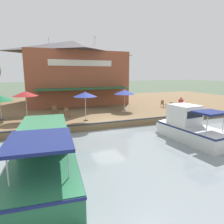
{
  "coord_description": "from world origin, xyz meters",
  "views": [
    {
      "loc": [
        14.95,
        -5.62,
        4.59
      ],
      "look_at": [
        -1.0,
        0.79,
        1.3
      ],
      "focal_mm": 32.0,
      "sensor_mm": 36.0,
      "label": 1
    }
  ],
  "objects_px": {
    "patio_umbrella_mid_patio_right": "(25,94)",
    "cafe_chair_far_corner_seat": "(67,112)",
    "motorboat_nearest_quay": "(45,150)",
    "cafe_chair_back_row_seat": "(55,109)",
    "patio_umbrella_far_corner": "(125,92)",
    "mooring_post": "(26,125)",
    "patio_umbrella_mid_patio_left": "(85,94)",
    "waterfront_restaurant": "(74,72)",
    "cafe_chair_under_first_umbrella": "(163,103)",
    "motorboat_mid_row": "(186,127)",
    "cafe_chair_beside_entrance": "(171,106)",
    "person_mid_patio": "(181,103)"
  },
  "relations": [
    {
      "from": "cafe_chair_far_corner_seat",
      "to": "cafe_chair_back_row_seat",
      "type": "bearing_deg",
      "value": -158.58
    },
    {
      "from": "patio_umbrella_mid_patio_left",
      "to": "mooring_post",
      "type": "distance_m",
      "value": 5.25
    },
    {
      "from": "patio_umbrella_far_corner",
      "to": "patio_umbrella_mid_patio_right",
      "type": "relative_size",
      "value": 0.91
    },
    {
      "from": "cafe_chair_beside_entrance",
      "to": "motorboat_mid_row",
      "type": "relative_size",
      "value": 0.14
    },
    {
      "from": "person_mid_patio",
      "to": "motorboat_nearest_quay",
      "type": "bearing_deg",
      "value": -65.96
    },
    {
      "from": "cafe_chair_beside_entrance",
      "to": "motorboat_mid_row",
      "type": "distance_m",
      "value": 8.49
    },
    {
      "from": "cafe_chair_back_row_seat",
      "to": "patio_umbrella_mid_patio_right",
      "type": "bearing_deg",
      "value": -48.25
    },
    {
      "from": "cafe_chair_back_row_seat",
      "to": "motorboat_nearest_quay",
      "type": "height_order",
      "value": "motorboat_nearest_quay"
    },
    {
      "from": "cafe_chair_back_row_seat",
      "to": "motorboat_mid_row",
      "type": "relative_size",
      "value": 0.14
    },
    {
      "from": "cafe_chair_back_row_seat",
      "to": "motorboat_nearest_quay",
      "type": "relative_size",
      "value": 0.09
    },
    {
      "from": "cafe_chair_back_row_seat",
      "to": "motorboat_nearest_quay",
      "type": "distance_m",
      "value": 10.95
    },
    {
      "from": "motorboat_mid_row",
      "to": "cafe_chair_back_row_seat",
      "type": "bearing_deg",
      "value": -141.86
    },
    {
      "from": "patio_umbrella_mid_patio_right",
      "to": "cafe_chair_under_first_umbrella",
      "type": "height_order",
      "value": "patio_umbrella_mid_patio_right"
    },
    {
      "from": "patio_umbrella_mid_patio_left",
      "to": "person_mid_patio",
      "type": "xyz_separation_m",
      "value": [
        0.5,
        9.81,
        -1.21
      ]
    },
    {
      "from": "cafe_chair_beside_entrance",
      "to": "person_mid_patio",
      "type": "bearing_deg",
      "value": -11.09
    },
    {
      "from": "motorboat_mid_row",
      "to": "mooring_post",
      "type": "xyz_separation_m",
      "value": [
        -4.61,
        -10.52,
        0.09
      ]
    },
    {
      "from": "patio_umbrella_mid_patio_left",
      "to": "motorboat_nearest_quay",
      "type": "relative_size",
      "value": 0.28
    },
    {
      "from": "motorboat_nearest_quay",
      "to": "patio_umbrella_mid_patio_left",
      "type": "bearing_deg",
      "value": 150.04
    },
    {
      "from": "patio_umbrella_mid_patio_left",
      "to": "cafe_chair_back_row_seat",
      "type": "bearing_deg",
      "value": -153.16
    },
    {
      "from": "patio_umbrella_mid_patio_right",
      "to": "cafe_chair_far_corner_seat",
      "type": "xyz_separation_m",
      "value": [
        -0.07,
        3.42,
        -1.85
      ]
    },
    {
      "from": "patio_umbrella_far_corner",
      "to": "person_mid_patio",
      "type": "height_order",
      "value": "patio_umbrella_far_corner"
    },
    {
      "from": "motorboat_mid_row",
      "to": "patio_umbrella_far_corner",
      "type": "bearing_deg",
      "value": -175.92
    },
    {
      "from": "cafe_chair_far_corner_seat",
      "to": "cafe_chair_under_first_umbrella",
      "type": "relative_size",
      "value": 1.0
    },
    {
      "from": "cafe_chair_back_row_seat",
      "to": "mooring_post",
      "type": "relative_size",
      "value": 1.14
    },
    {
      "from": "cafe_chair_beside_entrance",
      "to": "motorboat_nearest_quay",
      "type": "distance_m",
      "value": 16.09
    },
    {
      "from": "waterfront_restaurant",
      "to": "mooring_post",
      "type": "xyz_separation_m",
      "value": [
        13.22,
        -6.2,
        -3.91
      ]
    },
    {
      "from": "mooring_post",
      "to": "patio_umbrella_mid_patio_right",
      "type": "bearing_deg",
      "value": 179.44
    },
    {
      "from": "cafe_chair_back_row_seat",
      "to": "patio_umbrella_far_corner",
      "type": "bearing_deg",
      "value": 80.44
    },
    {
      "from": "patio_umbrella_far_corner",
      "to": "person_mid_patio",
      "type": "relative_size",
      "value": 1.38
    },
    {
      "from": "patio_umbrella_mid_patio_right",
      "to": "cafe_chair_back_row_seat",
      "type": "height_order",
      "value": "patio_umbrella_mid_patio_right"
    },
    {
      "from": "patio_umbrella_mid_patio_right",
      "to": "motorboat_nearest_quay",
      "type": "xyz_separation_m",
      "value": [
        8.54,
        0.93,
        -2.05
      ]
    },
    {
      "from": "patio_umbrella_mid_patio_right",
      "to": "cafe_chair_far_corner_seat",
      "type": "bearing_deg",
      "value": 91.25
    },
    {
      "from": "cafe_chair_beside_entrance",
      "to": "person_mid_patio",
      "type": "height_order",
      "value": "person_mid_patio"
    },
    {
      "from": "motorboat_nearest_quay",
      "to": "mooring_post",
      "type": "bearing_deg",
      "value": -169.81
    },
    {
      "from": "cafe_chair_beside_entrance",
      "to": "person_mid_patio",
      "type": "relative_size",
      "value": 0.5
    },
    {
      "from": "cafe_chair_far_corner_seat",
      "to": "motorboat_nearest_quay",
      "type": "distance_m",
      "value": 8.97
    },
    {
      "from": "waterfront_restaurant",
      "to": "motorboat_nearest_quay",
      "type": "relative_size",
      "value": 1.46
    },
    {
      "from": "patio_umbrella_mid_patio_left",
      "to": "waterfront_restaurant",
      "type": "bearing_deg",
      "value": 173.06
    },
    {
      "from": "patio_umbrella_far_corner",
      "to": "cafe_chair_far_corner_seat",
      "type": "relative_size",
      "value": 2.75
    },
    {
      "from": "cafe_chair_under_first_umbrella",
      "to": "motorboat_mid_row",
      "type": "relative_size",
      "value": 0.14
    },
    {
      "from": "cafe_chair_far_corner_seat",
      "to": "motorboat_nearest_quay",
      "type": "relative_size",
      "value": 0.09
    },
    {
      "from": "waterfront_restaurant",
      "to": "mooring_post",
      "type": "distance_m",
      "value": 15.12
    },
    {
      "from": "cafe_chair_far_corner_seat",
      "to": "waterfront_restaurant",
      "type": "bearing_deg",
      "value": 164.55
    },
    {
      "from": "cafe_chair_under_first_umbrella",
      "to": "mooring_post",
      "type": "xyz_separation_m",
      "value": [
        4.58,
        -15.23,
        -0.09
      ]
    },
    {
      "from": "cafe_chair_far_corner_seat",
      "to": "cafe_chair_under_first_umbrella",
      "type": "height_order",
      "value": "same"
    },
    {
      "from": "cafe_chair_beside_entrance",
      "to": "person_mid_patio",
      "type": "xyz_separation_m",
      "value": [
        1.92,
        -0.38,
        0.59
      ]
    },
    {
      "from": "patio_umbrella_far_corner",
      "to": "cafe_chair_back_row_seat",
      "type": "height_order",
      "value": "patio_umbrella_far_corner"
    },
    {
      "from": "motorboat_nearest_quay",
      "to": "cafe_chair_far_corner_seat",
      "type": "bearing_deg",
      "value": 163.85
    },
    {
      "from": "patio_umbrella_mid_patio_left",
      "to": "patio_umbrella_far_corner",
      "type": "distance_m",
      "value": 5.97
    },
    {
      "from": "patio_umbrella_mid_patio_right",
      "to": "cafe_chair_far_corner_seat",
      "type": "distance_m",
      "value": 3.89
    }
  ]
}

